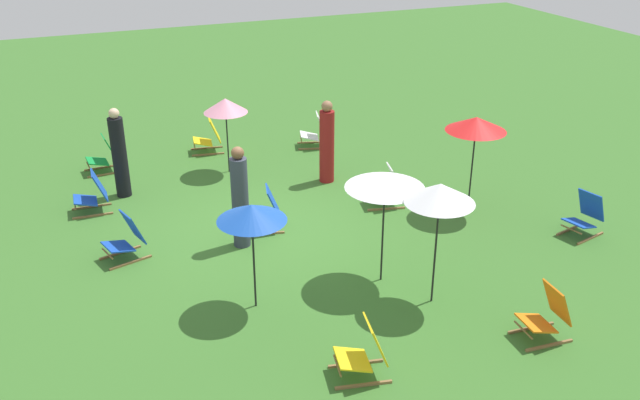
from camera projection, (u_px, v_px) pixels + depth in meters
ground_plane at (260, 235)px, 12.67m from camera, size 40.00×40.00×0.00m
deckchair_0 at (209, 137)px, 16.36m from camera, size 0.59×0.83×0.83m
deckchair_1 at (266, 211)px, 12.74m from camera, size 0.66×0.86×0.83m
deckchair_2 at (104, 156)px, 15.26m from camera, size 0.53×0.79×0.83m
deckchair_3 at (546, 315)px, 9.70m from camera, size 0.53×0.79×0.83m
deckchair_4 at (93, 194)px, 13.40m from camera, size 0.51×0.78×0.83m
deckchair_5 at (387, 188)px, 13.68m from camera, size 0.64×0.85×0.83m
deckchair_6 at (585, 216)px, 12.55m from camera, size 0.64×0.85×0.83m
deckchair_7 at (126, 239)px, 11.76m from camera, size 0.67×0.86×0.83m
deckchair_8 at (364, 352)px, 8.96m from camera, size 0.62×0.84×0.83m
deckchair_9 at (316, 132)px, 16.70m from camera, size 0.68×0.87×0.83m
umbrella_0 at (440, 193)px, 9.92m from camera, size 1.04×1.04×1.99m
umbrella_1 at (252, 213)px, 9.91m from camera, size 1.03×1.03×1.72m
umbrella_2 at (225, 106)px, 14.76m from camera, size 0.95×0.95×1.69m
umbrella_3 at (476, 124)px, 12.84m from camera, size 1.15×1.15×1.93m
umbrella_4 at (385, 181)px, 10.53m from camera, size 1.24×1.24×1.87m
person_0 at (119, 155)px, 13.88m from camera, size 0.38×0.38×1.87m
person_1 at (240, 199)px, 11.96m from camera, size 0.38×0.38×1.87m
person_2 at (327, 144)px, 14.58m from camera, size 0.34×0.34×1.79m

